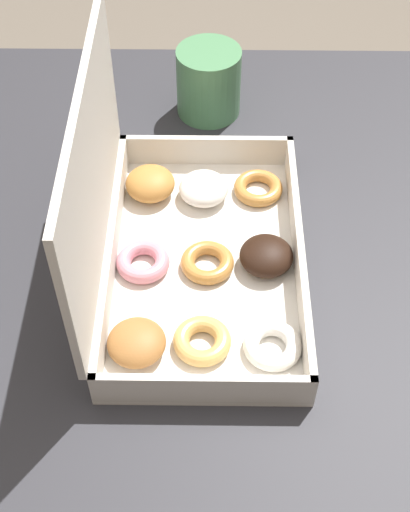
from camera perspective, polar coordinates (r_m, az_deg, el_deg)
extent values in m
cube|color=#2D2D33|center=(0.83, 1.80, -3.33)|extent=(0.96, 0.86, 0.03)
cylinder|color=#2D2D33|center=(1.44, -14.13, 1.58)|extent=(0.06, 0.06, 0.72)
cube|color=silver|center=(0.84, 0.00, -0.81)|extent=(0.36, 0.22, 0.01)
cube|color=beige|center=(0.82, 7.51, 0.20)|extent=(0.36, 0.01, 0.04)
cube|color=beige|center=(0.83, -7.49, 0.34)|extent=(0.36, 0.01, 0.04)
cube|color=beige|center=(0.72, -0.17, -10.57)|extent=(0.01, 0.22, 0.04)
cube|color=beige|center=(0.94, 0.13, 8.47)|extent=(0.01, 0.22, 0.04)
cube|color=beige|center=(0.74, -9.06, 6.53)|extent=(0.36, 0.01, 0.20)
torus|color=white|center=(0.76, 5.42, -7.15)|extent=(0.06, 0.06, 0.02)
ellipsoid|color=black|center=(0.82, 4.93, 0.02)|extent=(0.06, 0.06, 0.03)
torus|color=#B77A38|center=(0.91, 4.27, 5.44)|extent=(0.06, 0.06, 0.02)
torus|color=tan|center=(0.76, -0.23, -6.81)|extent=(0.06, 0.06, 0.02)
torus|color=#B77A38|center=(0.83, 0.19, -0.53)|extent=(0.06, 0.06, 0.02)
ellipsoid|color=white|center=(0.90, -0.10, 5.43)|extent=(0.06, 0.06, 0.03)
ellipsoid|color=#9E6633|center=(0.75, -5.50, -6.91)|extent=(0.06, 0.06, 0.03)
torus|color=pink|center=(0.83, -4.98, -0.48)|extent=(0.06, 0.06, 0.02)
ellipsoid|color=#B77A38|center=(0.91, -4.41, 5.81)|extent=(0.06, 0.06, 0.03)
cylinder|color=#4C8456|center=(1.02, 0.29, 13.75)|extent=(0.09, 0.09, 0.10)
cylinder|color=black|center=(1.00, 0.30, 15.84)|extent=(0.07, 0.07, 0.01)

